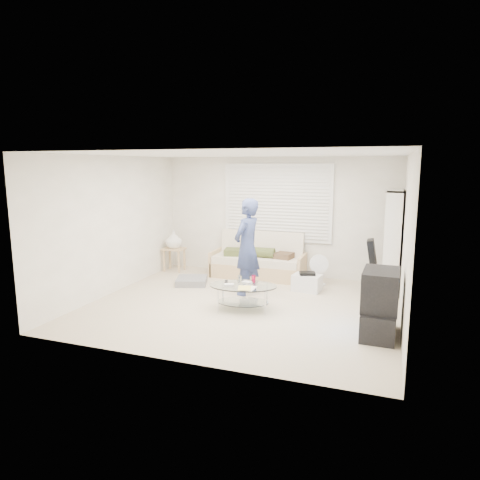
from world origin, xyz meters
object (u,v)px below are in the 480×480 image
at_px(tv_unit, 380,304).
at_px(coffee_table, 243,290).
at_px(bookshelf, 392,242).
at_px(futon_sofa, 258,262).

distance_m(tv_unit, coffee_table, 2.16).
bearing_deg(bookshelf, coffee_table, -141.36).
height_order(tv_unit, coffee_table, tv_unit).
bearing_deg(futon_sofa, tv_unit, -44.44).
distance_m(futon_sofa, bookshelf, 2.71).
xyz_separation_m(tv_unit, coffee_table, (-2.13, 0.39, -0.12)).
relative_size(futon_sofa, bookshelf, 1.03).
relative_size(bookshelf, tv_unit, 2.05).
distance_m(bookshelf, tv_unit, 2.25).
bearing_deg(bookshelf, futon_sofa, 174.36).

